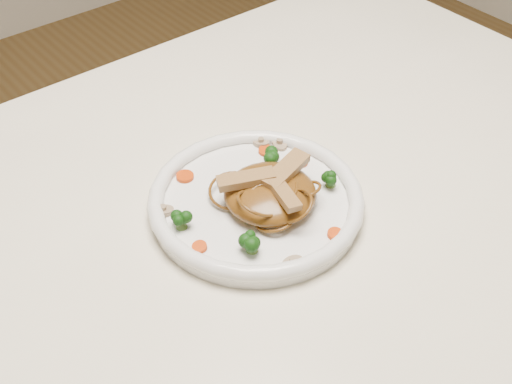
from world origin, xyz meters
TOP-DOWN VIEW (x-y plane):
  - table at (0.00, 0.00)m, footprint 1.20×0.80m
  - plate at (-0.02, -0.02)m, footprint 0.33×0.33m
  - noodle_mound at (-0.01, -0.04)m, footprint 0.14×0.14m
  - chicken_a at (0.02, -0.04)m, footprint 0.08×0.04m
  - chicken_b at (-0.03, -0.02)m, footprint 0.07×0.05m
  - chicken_c at (-0.01, -0.07)m, footprint 0.03×0.06m
  - broccoli_0 at (0.04, 0.02)m, footprint 0.03×0.03m
  - broccoli_1 at (-0.11, -0.01)m, footprint 0.03×0.03m
  - broccoli_2 at (-0.07, -0.09)m, footprint 0.04×0.04m
  - broccoli_3 at (0.08, -0.06)m, footprint 0.04×0.04m
  - carrot_0 at (0.06, 0.04)m, footprint 0.03×0.03m
  - carrot_1 at (-0.12, -0.05)m, footprint 0.02×0.02m
  - carrot_2 at (0.08, -0.00)m, footprint 0.02×0.02m
  - carrot_3 at (-0.06, 0.07)m, footprint 0.02×0.02m
  - carrot_4 at (0.02, -0.13)m, footprint 0.02×0.02m
  - mushroom_0 at (-0.05, -0.13)m, footprint 0.03×0.03m
  - mushroom_1 at (0.08, 0.04)m, footprint 0.03×0.03m
  - mushroom_2 at (-0.12, 0.03)m, footprint 0.03×0.03m
  - mushroom_3 at (0.06, 0.06)m, footprint 0.03×0.03m

SIDE VIEW (x-z plane):
  - table at x=0.00m, z-range 0.28..1.03m
  - plate at x=-0.02m, z-range 0.75..0.77m
  - carrot_0 at x=0.06m, z-range 0.77..0.77m
  - carrot_1 at x=-0.12m, z-range 0.77..0.77m
  - carrot_2 at x=0.08m, z-range 0.77..0.77m
  - carrot_3 at x=-0.06m, z-range 0.77..0.77m
  - carrot_4 at x=0.02m, z-range 0.77..0.77m
  - mushroom_0 at x=-0.05m, z-range 0.77..0.77m
  - mushroom_1 at x=0.08m, z-range 0.77..0.77m
  - mushroom_2 at x=-0.12m, z-range 0.77..0.77m
  - mushroom_3 at x=0.06m, z-range 0.77..0.77m
  - broccoli_1 at x=-0.11m, z-range 0.77..0.79m
  - broccoli_0 at x=0.04m, z-range 0.77..0.79m
  - broccoli_2 at x=-0.07m, z-range 0.77..0.80m
  - broccoli_3 at x=0.08m, z-range 0.77..0.80m
  - noodle_mound at x=-0.01m, z-range 0.76..0.80m
  - chicken_c at x=-0.01m, z-range 0.80..0.81m
  - chicken_b at x=-0.03m, z-range 0.80..0.81m
  - chicken_a at x=0.02m, z-range 0.80..0.81m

